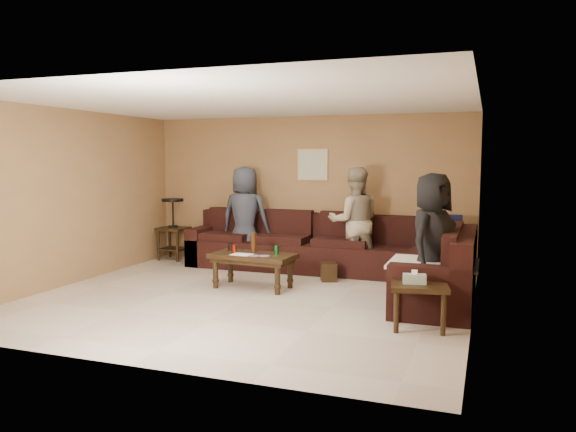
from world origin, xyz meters
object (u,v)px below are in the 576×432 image
object	(u,v)px
waste_bin	(329,272)
sectional_sofa	(339,258)
person_right	(432,242)
end_table_left	(173,228)
side_table_right	(419,290)
coffee_table	(253,259)
person_middle	(354,222)
person_left	(245,217)

from	to	relation	value
waste_bin	sectional_sofa	bearing A→B (deg)	47.40
person_right	end_table_left	bearing A→B (deg)	87.91
side_table_right	coffee_table	bearing A→B (deg)	154.36
coffee_table	person_middle	size ratio (longest dim) A/B	0.71
coffee_table	end_table_left	bearing A→B (deg)	144.53
end_table_left	coffee_table	bearing A→B (deg)	-35.47
person_middle	person_right	xyz separation A→B (m)	(1.31, -1.66, -0.02)
sectional_sofa	waste_bin	distance (m)	0.26
side_table_right	person_right	xyz separation A→B (m)	(0.05, 0.81, 0.40)
waste_bin	person_left	xyz separation A→B (m)	(-1.63, 0.64, 0.70)
person_left	person_middle	world-z (taller)	person_left
coffee_table	person_left	world-z (taller)	person_left
waste_bin	person_left	size ratio (longest dim) A/B	0.16
end_table_left	side_table_right	size ratio (longest dim) A/B	1.66
end_table_left	person_middle	distance (m)	3.38
end_table_left	person_right	distance (m)	5.06
coffee_table	person_right	world-z (taller)	person_right
coffee_table	waste_bin	distance (m)	1.21
side_table_right	person_left	size ratio (longest dim) A/B	0.39
side_table_right	waste_bin	xyz separation A→B (m)	(-1.52, 1.95, -0.28)
coffee_table	waste_bin	world-z (taller)	coffee_table
sectional_sofa	coffee_table	bearing A→B (deg)	-136.96
end_table_left	person_middle	xyz separation A→B (m)	(3.36, -0.27, 0.26)
end_table_left	person_left	distance (m)	1.51
sectional_sofa	waste_bin	xyz separation A→B (m)	(-0.12, -0.13, -0.19)
coffee_table	end_table_left	size ratio (longest dim) A/B	1.09
coffee_table	person_middle	xyz separation A→B (m)	(1.13, 1.32, 0.43)
end_table_left	person_middle	world-z (taller)	person_middle
person_left	side_table_right	bearing A→B (deg)	138.44
waste_bin	person_middle	size ratio (longest dim) A/B	0.16
person_left	person_middle	distance (m)	1.89
waste_bin	person_middle	distance (m)	0.91
coffee_table	person_right	xyz separation A→B (m)	(2.44, -0.34, 0.41)
sectional_sofa	person_middle	size ratio (longest dim) A/B	2.78
sectional_sofa	end_table_left	world-z (taller)	end_table_left
sectional_sofa	coffee_table	distance (m)	1.36
side_table_right	end_table_left	bearing A→B (deg)	149.37
coffee_table	person_left	size ratio (longest dim) A/B	0.71
side_table_right	person_middle	world-z (taller)	person_middle
side_table_right	person_middle	size ratio (longest dim) A/B	0.39
sectional_sofa	person_left	xyz separation A→B (m)	(-1.75, 0.51, 0.51)
sectional_sofa	end_table_left	bearing A→B (deg)	168.39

